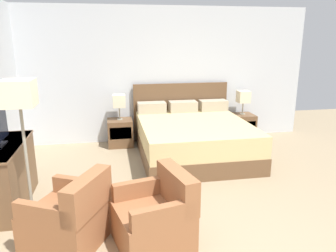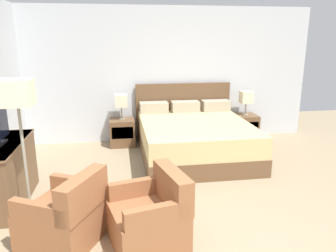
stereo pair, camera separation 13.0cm
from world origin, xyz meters
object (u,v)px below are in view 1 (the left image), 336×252
Objects in this scene: nightstand_left at (120,133)px; floor_lamp at (20,106)px; bed at (193,137)px; armchair_by_window at (69,219)px; dresser at (2,175)px; nightstand_right at (242,127)px; table_lamp_left at (119,101)px; table_lamp_right at (243,97)px; armchair_companion at (156,218)px.

floor_lamp is (-1.07, -2.62, 1.10)m from nightstand_left.
bed is 1.32× the size of floor_lamp.
nightstand_left is 3.12m from armchair_by_window.
dresser is 1.31m from armchair_by_window.
nightstand_left is at bearing 54.26° from dresser.
floor_lamp is at bearing -143.42° from nightstand_right.
table_lamp_left is 2.46m from table_lamp_right.
nightstand_left is (-1.23, 0.77, -0.08)m from bed.
table_lamp_left is 0.38× the size of dresser.
floor_lamp is (-2.30, -1.85, 1.02)m from bed.
armchair_by_window is (-0.62, -3.06, -0.58)m from table_lamp_left.
dresser is at bearing -125.73° from table_lamp_left.
bed is 3.04m from dresser.
floor_lamp is (0.44, -0.52, 0.95)m from dresser.
nightstand_right is at bearing 55.07° from armchair_companion.
armchair_companion is (-1.01, -2.43, -0.05)m from bed.
table_lamp_right is at bearing 36.59° from floor_lamp.
armchair_by_window is at bearing -47.44° from dresser.
nightstand_left is 0.41× the size of dresser.
bed is at bearing -147.83° from nightstand_right.
table_lamp_left is at bearing 94.00° from armchair_companion.
floor_lamp is at bearing 135.35° from armchair_by_window.
bed is 2.63m from armchair_companion.
bed is at bearing 38.75° from floor_lamp.
nightstand_left is 0.55× the size of armchair_by_window.
floor_lamp reaches higher than armchair_companion.
armchair_by_window is (-3.09, -3.06, -0.58)m from table_lamp_right.
table_lamp_right is at bearing 0.03° from nightstand_left.
nightstand_right is at bearing 32.17° from bed.
table_lamp_left is 0.52× the size of armchair_by_window.
dresser is at bearing -152.16° from table_lamp_right.
table_lamp_left is (0.00, 0.00, 0.61)m from nightstand_left.
table_lamp_right reaches higher than dresser.
floor_lamp is (-3.53, -2.62, 0.49)m from table_lamp_right.
dresser is at bearing 132.56° from armchair_by_window.
nightstand_left is 1.00× the size of nightstand_right.
nightstand_right is 0.55× the size of armchair_by_window.
dresser is (-3.97, -2.10, 0.15)m from nightstand_right.
floor_lamp is at bearing -141.25° from bed.
armchair_by_window is at bearing -101.51° from table_lamp_left.
armchair_by_window is at bearing -135.22° from table_lamp_right.
armchair_companion is at bearing -112.50° from bed.
armchair_by_window is 0.57× the size of floor_lamp.
armchair_by_window reaches higher than nightstand_left.
nightstand_left is at bearing 180.00° from nightstand_right.
bed is at bearing -147.78° from table_lamp_right.
floor_lamp is (-1.29, 0.59, 1.07)m from armchair_companion.
bed is 4.19× the size of nightstand_left.
bed reaches higher than nightstand_left.
floor_lamp reaches higher than table_lamp_right.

